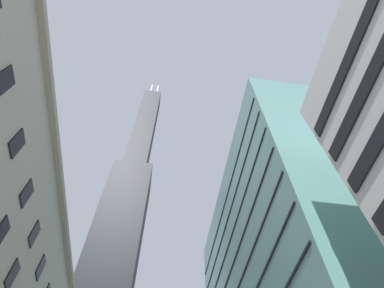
% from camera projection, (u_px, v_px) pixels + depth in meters
% --- Properties ---
extents(dark_skyscraper, '(22.45, 22.45, 202.06)m').
position_uv_depth(dark_skyscraper, '(110.00, 266.00, 95.91)').
color(dark_skyscraper, black).
rests_on(dark_skyscraper, ground).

